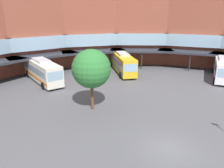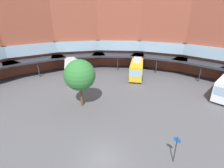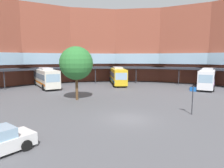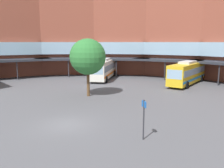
{
  "view_description": "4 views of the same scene",
  "coord_description": "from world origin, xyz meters",
  "px_view_note": "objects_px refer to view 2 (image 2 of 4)",
  "views": [
    {
      "loc": [
        -11.38,
        -12.07,
        11.0
      ],
      "look_at": [
        -0.5,
        9.59,
        2.93
      ],
      "focal_mm": 35.25,
      "sensor_mm": 36.0,
      "label": 1
    },
    {
      "loc": [
        -0.18,
        -11.64,
        12.69
      ],
      "look_at": [
        2.03,
        13.64,
        1.89
      ],
      "focal_mm": 26.35,
      "sensor_mm": 36.0,
      "label": 2
    },
    {
      "loc": [
        -7.71,
        -15.99,
        5.55
      ],
      "look_at": [
        2.81,
        11.65,
        1.7
      ],
      "focal_mm": 31.94,
      "sensor_mm": 36.0,
      "label": 3
    },
    {
      "loc": [
        9.66,
        -16.37,
        6.67
      ],
      "look_at": [
        0.52,
        9.69,
        1.8
      ],
      "focal_mm": 38.4,
      "sensor_mm": 36.0,
      "label": 4
    }
  ],
  "objects_px": {
    "bus_1": "(137,67)",
    "bus_2": "(71,67)",
    "plaza_tree": "(80,75)",
    "stop_sign_post": "(176,147)"
  },
  "relations": [
    {
      "from": "bus_1",
      "to": "bus_2",
      "type": "xyz_separation_m",
      "value": [
        -14.52,
        0.74,
        0.03
      ]
    },
    {
      "from": "bus_1",
      "to": "bus_2",
      "type": "distance_m",
      "value": 14.54
    },
    {
      "from": "bus_1",
      "to": "stop_sign_post",
      "type": "relative_size",
      "value": 4.08
    },
    {
      "from": "bus_1",
      "to": "stop_sign_post",
      "type": "distance_m",
      "value": 23.99
    },
    {
      "from": "bus_2",
      "to": "stop_sign_post",
      "type": "distance_m",
      "value": 27.68
    },
    {
      "from": "bus_2",
      "to": "stop_sign_post",
      "type": "height_order",
      "value": "bus_2"
    },
    {
      "from": "plaza_tree",
      "to": "bus_1",
      "type": "bearing_deg",
      "value": 48.87
    },
    {
      "from": "bus_1",
      "to": "plaza_tree",
      "type": "distance_m",
      "value": 17.34
    },
    {
      "from": "bus_1",
      "to": "bus_2",
      "type": "relative_size",
      "value": 1.0
    },
    {
      "from": "bus_2",
      "to": "stop_sign_post",
      "type": "relative_size",
      "value": 4.08
    }
  ]
}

